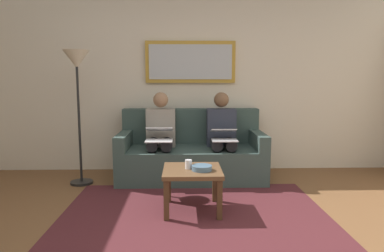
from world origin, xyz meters
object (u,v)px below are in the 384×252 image
framed_mirror (190,62)px  bowl (202,168)px  laptop_silver (224,135)px  person_right (161,133)px  couch (191,154)px  coffee_table (192,176)px  cup (189,164)px  person_left (222,133)px  standing_lamp (77,74)px  laptop_white (159,134)px

framed_mirror → bowl: 2.00m
laptop_silver → person_right: size_ratio=0.29×
couch → laptop_silver: couch is taller
coffee_table → person_right: person_right is taller
cup → couch: bearing=-92.6°
coffee_table → couch: bearing=-90.9°
framed_mirror → person_right: (0.40, 0.46, -0.94)m
framed_mirror → person_left: (-0.40, 0.46, -0.94)m
couch → standing_lamp: size_ratio=1.14×
standing_lamp → bowl: bearing=145.4°
framed_mirror → person_right: 1.12m
framed_mirror → laptop_white: framed_mirror is taller
coffee_table → cup: bearing=-14.0°
laptop_white → standing_lamp: (0.99, -0.04, 0.74)m
laptop_silver → standing_lamp: standing_lamp is taller
framed_mirror → bowl: bearing=92.5°
laptop_silver → standing_lamp: 1.95m
couch → cup: size_ratio=20.99×
bowl → laptop_white: laptop_white is taller
couch → person_left: size_ratio=1.66×
person_right → standing_lamp: standing_lamp is taller
laptop_white → person_left: bearing=-163.8°
couch → coffee_table: 1.22m
laptop_silver → standing_lamp: (1.80, -0.05, 0.74)m
couch → laptop_white: (0.40, 0.30, 0.32)m
person_left → person_right: bearing=0.0°
couch → standing_lamp: standing_lamp is taller
bowl → cup: bearing=-28.6°
bowl → person_left: person_left is taller
person_left → standing_lamp: standing_lamp is taller
framed_mirror → couch: bearing=90.0°
person_right → laptop_silver: bearing=162.9°
cup → laptop_white: laptop_white is taller
bowl → standing_lamp: (1.47, -1.01, 0.92)m
coffee_table → standing_lamp: standing_lamp is taller
laptop_silver → laptop_white: (0.80, -0.01, 0.01)m
coffee_table → standing_lamp: size_ratio=0.35×
cup → laptop_silver: bearing=-117.2°
couch → laptop_silver: size_ratio=5.64×
cup → person_left: (-0.46, -1.14, 0.14)m
bowl → coffee_table: bearing=-33.6°
laptop_silver → person_right: bearing=-17.1°
coffee_table → bowl: 0.14m
couch → coffee_table: size_ratio=3.28×
cup → laptop_silver: (-0.46, -0.89, 0.15)m
framed_mirror → coffee_table: framed_mirror is taller
person_right → laptop_white: 0.24m
couch → bowl: bearing=93.3°
laptop_silver → laptop_white: 0.80m
coffee_table → person_left: bearing=-110.1°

